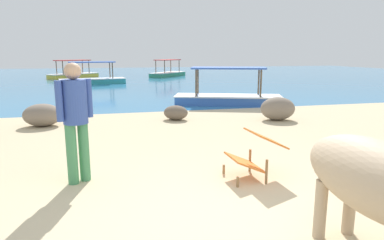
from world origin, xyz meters
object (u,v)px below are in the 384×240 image
Objects in this scene: cow at (379,181)px; boat_yellow at (74,74)px; deck_chair_far at (255,152)px; person_standing at (75,114)px; boat_blue at (228,97)px; boat_teal at (93,79)px; boat_green at (168,73)px.

cow is 24.31m from boat_yellow.
cow is 2.50× the size of deck_chair_far.
person_standing is (-2.51, 2.53, 0.21)m from cow.
deck_chair_far is 0.20× the size of boat_blue.
boat_teal is 1.09× the size of boat_green.
boat_green and boat_blue have the same top height.
deck_chair_far is 7.19m from boat_blue.
boat_green is at bearing -46.76° from person_standing.
boat_green is at bearing -40.00° from boat_yellow.
cow is 2.14m from deck_chair_far.
cow is at bearing 87.90° from boat_teal.
deck_chair_far is 0.22× the size of boat_green.
person_standing is 7.88m from boat_blue.
deck_chair_far is 0.22× the size of boat_yellow.
boat_yellow is at bearing -28.44° from person_standing.
deck_chair_far is 21.91m from boat_green.
boat_yellow reaches higher than cow.
cow is at bearing -119.23° from boat_yellow.
boat_blue is at bearing -68.45° from person_standing.
boat_green is at bearing 174.02° from cow.
boat_yellow is at bearing -80.20° from deck_chair_far.
deck_chair_far is 0.20× the size of boat_teal.
boat_yellow is at bearing -169.53° from cow.
deck_chair_far is 16.57m from boat_teal.
boat_green and boat_yellow have the same top height.
boat_yellow is 0.92× the size of boat_blue.
deck_chair_far is at bearing 92.64° from boat_blue.
boat_blue reaches higher than deck_chair_far.
boat_blue is (1.94, 8.99, -0.49)m from cow.
person_standing is 0.42× the size of boat_blue.
cow is at bearing 97.06° from boat_blue.
boat_green is at bearing -72.37° from boat_blue.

